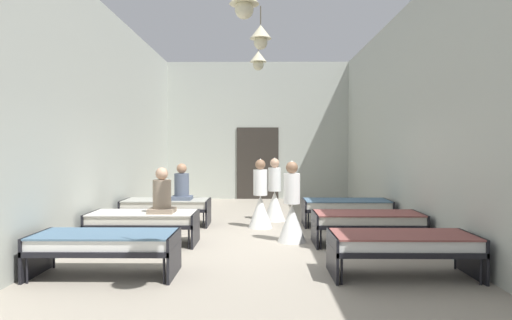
# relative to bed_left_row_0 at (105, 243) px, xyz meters

# --- Properties ---
(ground_plane) EXTENTS (6.68, 14.53, 0.10)m
(ground_plane) POSITION_rel_bed_left_row_0_xyz_m (1.99, 1.90, -0.49)
(ground_plane) COLOR #9E9384
(room_shell) EXTENTS (6.48, 14.13, 4.60)m
(room_shell) POSITION_rel_bed_left_row_0_xyz_m (1.99, 3.25, 1.87)
(room_shell) COLOR #B2B7AD
(room_shell) RESTS_ON ground
(bed_left_row_0) EXTENTS (1.90, 0.84, 0.57)m
(bed_left_row_0) POSITION_rel_bed_left_row_0_xyz_m (0.00, 0.00, 0.00)
(bed_left_row_0) COLOR black
(bed_left_row_0) RESTS_ON ground
(bed_right_row_0) EXTENTS (1.90, 0.84, 0.57)m
(bed_right_row_0) POSITION_rel_bed_left_row_0_xyz_m (3.98, 0.00, 0.00)
(bed_right_row_0) COLOR black
(bed_right_row_0) RESTS_ON ground
(bed_left_row_1) EXTENTS (1.90, 0.84, 0.57)m
(bed_left_row_1) POSITION_rel_bed_left_row_0_xyz_m (0.00, 1.90, 0.00)
(bed_left_row_1) COLOR black
(bed_left_row_1) RESTS_ON ground
(bed_right_row_1) EXTENTS (1.90, 0.84, 0.57)m
(bed_right_row_1) POSITION_rel_bed_left_row_0_xyz_m (3.98, 1.90, 0.00)
(bed_right_row_1) COLOR black
(bed_right_row_1) RESTS_ON ground
(bed_left_row_2) EXTENTS (1.90, 0.84, 0.57)m
(bed_left_row_2) POSITION_rel_bed_left_row_0_xyz_m (0.00, 3.80, 0.00)
(bed_left_row_2) COLOR black
(bed_left_row_2) RESTS_ON ground
(bed_right_row_2) EXTENTS (1.90, 0.84, 0.57)m
(bed_right_row_2) POSITION_rel_bed_left_row_0_xyz_m (3.98, 3.80, 0.00)
(bed_right_row_2) COLOR black
(bed_right_row_2) RESTS_ON ground
(nurse_near_aisle) EXTENTS (0.52, 0.52, 1.49)m
(nurse_near_aisle) POSITION_rel_bed_left_row_0_xyz_m (2.08, 3.53, 0.09)
(nurse_near_aisle) COLOR white
(nurse_near_aisle) RESTS_ON ground
(nurse_mid_aisle) EXTENTS (0.52, 0.52, 1.49)m
(nurse_mid_aisle) POSITION_rel_bed_left_row_0_xyz_m (2.66, 2.13, 0.09)
(nurse_mid_aisle) COLOR white
(nurse_mid_aisle) RESTS_ON ground
(nurse_far_aisle) EXTENTS (0.52, 0.52, 1.49)m
(nurse_far_aisle) POSITION_rel_bed_left_row_0_xyz_m (2.42, 4.44, 0.09)
(nurse_far_aisle) COLOR white
(nurse_far_aisle) RESTS_ON ground
(patient_seated_primary) EXTENTS (0.44, 0.44, 0.80)m
(patient_seated_primary) POSITION_rel_bed_left_row_0_xyz_m (0.35, 3.76, 0.43)
(patient_seated_primary) COLOR #515B70
(patient_seated_primary) RESTS_ON bed_left_row_2
(patient_seated_secondary) EXTENTS (0.44, 0.44, 0.80)m
(patient_seated_secondary) POSITION_rel_bed_left_row_0_xyz_m (0.35, 1.83, 0.43)
(patient_seated_secondary) COLOR gray
(patient_seated_secondary) RESTS_ON bed_left_row_1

